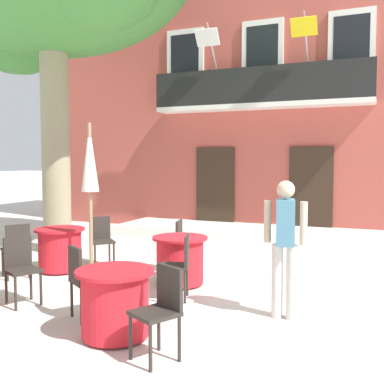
% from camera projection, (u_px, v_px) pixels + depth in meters
% --- Properties ---
extents(ground_plane, '(120.00, 120.00, 0.00)m').
position_uv_depth(ground_plane, '(231.00, 281.00, 7.30)').
color(ground_plane, silver).
extents(building_facade, '(13.00, 5.09, 7.50)m').
position_uv_depth(building_facade, '(278.00, 101.00, 13.76)').
color(building_facade, '#B24C42').
rests_on(building_facade, ground).
extents(entrance_step_platform, '(7.01, 1.91, 0.25)m').
position_uv_depth(entrance_step_platform, '(252.00, 233.00, 11.31)').
color(entrance_step_platform, silver).
rests_on(entrance_step_platform, ground).
extents(cafe_chair_near_tree_1, '(0.53, 0.53, 0.91)m').
position_uv_depth(cafe_chair_near_tree_1, '(21.00, 265.00, 6.13)').
color(cafe_chair_near_tree_1, '#2D2823').
rests_on(cafe_chair_near_tree_1, ground).
extents(cafe_table_middle, '(0.86, 0.86, 0.76)m').
position_uv_depth(cafe_table_middle, '(180.00, 260.00, 7.09)').
color(cafe_table_middle, red).
rests_on(cafe_table_middle, ground).
extents(cafe_chair_middle_0, '(0.50, 0.50, 0.91)m').
position_uv_depth(cafe_chair_middle_0, '(179.00, 262.00, 6.33)').
color(cafe_chair_middle_0, '#2D2823').
rests_on(cafe_chair_middle_0, ground).
extents(cafe_chair_middle_1, '(0.47, 0.47, 0.91)m').
position_uv_depth(cafe_chair_middle_1, '(185.00, 243.00, 7.83)').
color(cafe_chair_middle_1, '#2D2823').
rests_on(cafe_chair_middle_1, ground).
extents(cafe_table_front, '(0.86, 0.86, 0.76)m').
position_uv_depth(cafe_table_front, '(60.00, 249.00, 7.96)').
color(cafe_table_front, red).
rests_on(cafe_table_front, ground).
extents(cafe_chair_front_0, '(0.55, 0.55, 0.91)m').
position_uv_depth(cafe_chair_front_0, '(17.00, 247.00, 7.45)').
color(cafe_chair_front_0, '#2D2823').
rests_on(cafe_chair_front_0, ground).
extents(cafe_chair_front_1, '(0.57, 0.57, 0.91)m').
position_uv_depth(cafe_chair_front_1, '(101.00, 238.00, 8.32)').
color(cafe_chair_front_1, '#2D2823').
rests_on(cafe_chair_front_1, ground).
extents(cafe_table_far_side, '(0.86, 0.86, 0.76)m').
position_uv_depth(cafe_table_far_side, '(115.00, 303.00, 4.96)').
color(cafe_table_far_side, red).
rests_on(cafe_table_far_side, ground).
extents(cafe_chair_far_side_0, '(0.54, 0.54, 0.91)m').
position_uv_depth(cafe_chair_far_side_0, '(161.00, 306.00, 4.43)').
color(cafe_chair_far_side_0, '#2D2823').
rests_on(cafe_chair_far_side_0, ground).
extents(cafe_chair_far_side_1, '(0.55, 0.55, 0.91)m').
position_uv_depth(cafe_chair_far_side_1, '(84.00, 277.00, 5.53)').
color(cafe_chair_far_side_1, '#2D2823').
rests_on(cafe_chair_far_side_1, ground).
extents(cafe_umbrella, '(0.44, 0.44, 2.55)m').
position_uv_depth(cafe_umbrella, '(90.00, 178.00, 7.27)').
color(cafe_umbrella, '#997A56').
rests_on(cafe_umbrella, ground).
extents(pedestrian_mid_plaza, '(0.53, 0.38, 1.71)m').
position_uv_depth(pedestrian_mid_plaza, '(285.00, 241.00, 5.54)').
color(pedestrian_mid_plaza, silver).
rests_on(pedestrian_mid_plaza, ground).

